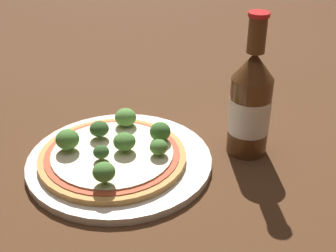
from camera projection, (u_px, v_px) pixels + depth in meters
ground_plane at (134, 160)px, 0.74m from camera, size 3.00×3.00×0.00m
plate at (120, 161)px, 0.72m from camera, size 0.28×0.28×0.01m
pizza at (113, 156)px, 0.71m from camera, size 0.22×0.22×0.01m
broccoli_floret_0 at (159, 147)px, 0.70m from camera, size 0.03×0.03×0.02m
broccoli_floret_1 at (104, 172)px, 0.63m from camera, size 0.03×0.03×0.03m
broccoli_floret_2 at (125, 142)px, 0.70m from camera, size 0.03×0.03×0.03m
broccoli_floret_3 at (99, 129)px, 0.74m from camera, size 0.03×0.03×0.03m
broccoli_floret_4 at (126, 117)px, 0.77m from camera, size 0.04×0.04×0.03m
broccoli_floret_5 at (67, 139)px, 0.70m from camera, size 0.04×0.04×0.03m
broccoli_floret_6 at (160, 132)px, 0.73m from camera, size 0.03×0.03×0.03m
broccoli_floret_7 at (101, 152)px, 0.68m from camera, size 0.02×0.02×0.02m
beer_bottle at (250, 103)px, 0.72m from camera, size 0.06×0.06×0.23m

